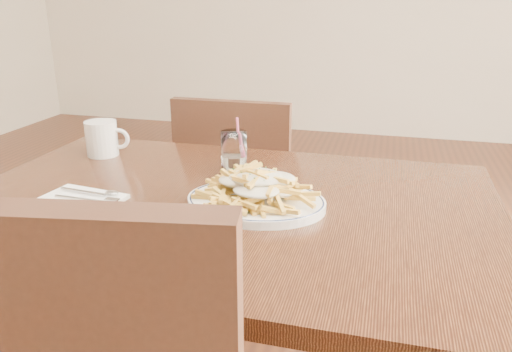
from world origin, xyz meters
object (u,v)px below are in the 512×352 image
(table, at_px, (224,232))
(water_glass, at_px, (234,155))
(loaded_fries, at_px, (256,182))
(chair_far, at_px, (240,197))
(coffee_mug, at_px, (103,138))
(fries_plate, at_px, (256,202))

(table, xyz_separation_m, water_glass, (-0.03, 0.19, 0.12))
(loaded_fries, bearing_deg, chair_far, 109.89)
(chair_far, bearing_deg, coffee_mug, -124.70)
(coffee_mug, bearing_deg, table, -27.97)
(loaded_fries, relative_size, coffee_mug, 1.83)
(table, distance_m, chair_far, 0.68)
(fries_plate, distance_m, water_glass, 0.24)
(table, height_order, water_glass, water_glass)
(loaded_fries, height_order, coffee_mug, coffee_mug)
(water_glass, bearing_deg, coffee_mug, 174.17)
(chair_far, distance_m, loaded_fries, 0.76)
(fries_plate, relative_size, water_glass, 2.24)
(loaded_fries, height_order, water_glass, water_glass)
(table, xyz_separation_m, fries_plate, (0.08, -0.02, 0.09))
(table, height_order, coffee_mug, coffee_mug)
(coffee_mug, bearing_deg, water_glass, -5.83)
(chair_far, height_order, coffee_mug, chair_far)
(chair_far, bearing_deg, water_glass, -74.66)
(table, relative_size, coffee_mug, 9.64)
(chair_far, bearing_deg, loaded_fries, -70.11)
(loaded_fries, distance_m, coffee_mug, 0.57)
(chair_far, xyz_separation_m, fries_plate, (0.23, -0.65, 0.27))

